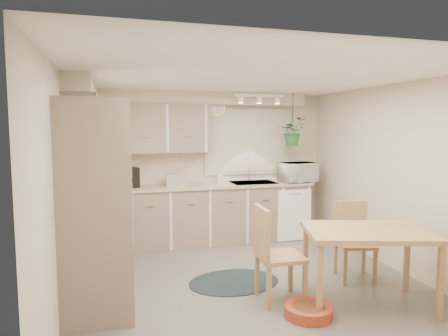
% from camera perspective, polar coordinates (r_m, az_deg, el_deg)
% --- Properties ---
extents(floor, '(4.20, 4.20, 0.00)m').
position_cam_1_polar(floor, '(4.91, 3.53, -16.15)').
color(floor, '#635E57').
rests_on(floor, ground).
extents(ceiling, '(4.20, 4.20, 0.00)m').
position_cam_1_polar(ceiling, '(4.60, 3.72, 12.83)').
color(ceiling, white).
rests_on(ceiling, wall_back).
extents(wall_back, '(4.00, 0.04, 2.40)m').
position_cam_1_polar(wall_back, '(6.61, -2.40, 0.25)').
color(wall_back, beige).
rests_on(wall_back, floor).
extents(wall_front, '(4.00, 0.04, 2.40)m').
position_cam_1_polar(wall_front, '(2.74, 18.40, -7.85)').
color(wall_front, beige).
rests_on(wall_front, floor).
extents(wall_left, '(0.04, 4.20, 2.40)m').
position_cam_1_polar(wall_left, '(4.38, -21.96, -2.97)').
color(wall_left, beige).
rests_on(wall_left, floor).
extents(wall_right, '(0.04, 4.20, 2.40)m').
position_cam_1_polar(wall_right, '(5.59, 23.37, -1.22)').
color(wall_right, beige).
rests_on(wall_right, floor).
extents(base_cab_left, '(0.60, 1.85, 0.90)m').
position_cam_1_polar(base_cab_left, '(5.36, -17.41, -9.46)').
color(base_cab_left, gray).
rests_on(base_cab_left, floor).
extents(base_cab_back, '(3.60, 0.60, 0.90)m').
position_cam_1_polar(base_cab_back, '(6.39, -3.51, -6.75)').
color(base_cab_back, gray).
rests_on(base_cab_back, floor).
extents(counter_left, '(0.64, 1.89, 0.04)m').
position_cam_1_polar(counter_left, '(5.26, -17.45, -4.50)').
color(counter_left, '#C8B792').
rests_on(counter_left, base_cab_left).
extents(counter_back, '(3.64, 0.64, 0.04)m').
position_cam_1_polar(counter_back, '(6.30, -3.51, -2.60)').
color(counter_back, '#C8B792').
rests_on(counter_back, base_cab_back).
extents(oven_stack, '(0.65, 0.65, 2.10)m').
position_cam_1_polar(oven_stack, '(4.01, -17.82, -5.78)').
color(oven_stack, gray).
rests_on(oven_stack, floor).
extents(wall_oven_face, '(0.02, 0.56, 0.58)m').
position_cam_1_polar(wall_oven_face, '(4.01, -13.22, -5.65)').
color(wall_oven_face, white).
rests_on(wall_oven_face, oven_stack).
extents(upper_cab_left, '(0.35, 2.00, 0.75)m').
position_cam_1_polar(upper_cab_left, '(5.31, -19.16, 5.35)').
color(upper_cab_left, gray).
rests_on(upper_cab_left, wall_left).
extents(upper_cab_back, '(2.00, 0.35, 0.75)m').
position_cam_1_polar(upper_cab_back, '(6.25, -11.05, 5.57)').
color(upper_cab_back, gray).
rests_on(upper_cab_back, wall_back).
extents(soffit_left, '(0.30, 2.00, 0.20)m').
position_cam_1_polar(soffit_left, '(5.34, -19.61, 10.45)').
color(soffit_left, beige).
rests_on(soffit_left, wall_left).
extents(soffit_back, '(3.60, 0.30, 0.20)m').
position_cam_1_polar(soffit_back, '(6.41, -3.89, 9.92)').
color(soffit_back, beige).
rests_on(soffit_back, wall_back).
extents(cooktop, '(0.52, 0.58, 0.02)m').
position_cam_1_polar(cooktop, '(4.69, -17.54, -5.42)').
color(cooktop, white).
rests_on(cooktop, counter_left).
extents(range_hood, '(0.40, 0.60, 0.14)m').
position_cam_1_polar(range_hood, '(4.63, -17.96, 0.11)').
color(range_hood, white).
rests_on(range_hood, upper_cab_left).
extents(window_blinds, '(1.40, 0.02, 1.00)m').
position_cam_1_polar(window_blinds, '(6.75, 3.45, 3.76)').
color(window_blinds, white).
rests_on(window_blinds, wall_back).
extents(window_frame, '(1.50, 0.02, 1.10)m').
position_cam_1_polar(window_frame, '(6.76, 3.42, 3.76)').
color(window_frame, beige).
rests_on(window_frame, wall_back).
extents(sink, '(0.70, 0.48, 0.10)m').
position_cam_1_polar(sink, '(6.56, 4.19, -2.45)').
color(sink, '#AAAEB2').
rests_on(sink, counter_back).
extents(dishwasher_front, '(0.58, 0.02, 0.83)m').
position_cam_1_polar(dishwasher_front, '(6.59, 10.03, -6.68)').
color(dishwasher_front, white).
rests_on(dishwasher_front, base_cab_back).
extents(track_light_bar, '(0.80, 0.04, 0.04)m').
position_cam_1_polar(track_light_bar, '(6.28, 5.07, 10.27)').
color(track_light_bar, white).
rests_on(track_light_bar, ceiling).
extents(wall_clock, '(0.30, 0.03, 0.30)m').
position_cam_1_polar(wall_clock, '(6.60, -1.09, 8.76)').
color(wall_clock, '#ECB953').
rests_on(wall_clock, wall_back).
extents(dining_table, '(1.45, 1.16, 0.79)m').
position_cam_1_polar(dining_table, '(4.51, 19.76, -13.15)').
color(dining_table, tan).
rests_on(dining_table, floor).
extents(chair_left, '(0.50, 0.50, 1.02)m').
position_cam_1_polar(chair_left, '(4.34, 8.09, -12.04)').
color(chair_left, tan).
rests_on(chair_left, floor).
extents(chair_back, '(0.53, 0.53, 0.93)m').
position_cam_1_polar(chair_back, '(5.14, 18.24, -9.99)').
color(chair_back, tan).
rests_on(chair_back, floor).
extents(braided_rug, '(1.14, 0.89, 0.01)m').
position_cam_1_polar(braided_rug, '(4.95, 1.42, -15.93)').
color(braided_rug, black).
rests_on(braided_rug, floor).
extents(pet_bed, '(0.48, 0.48, 0.11)m').
position_cam_1_polar(pet_bed, '(4.21, 11.94, -19.35)').
color(pet_bed, '#BF4C26').
rests_on(pet_bed, floor).
extents(microwave, '(0.61, 0.39, 0.39)m').
position_cam_1_polar(microwave, '(6.73, 10.51, -0.30)').
color(microwave, white).
rests_on(microwave, counter_back).
extents(soap_bottle, '(0.10, 0.20, 0.09)m').
position_cam_1_polar(soap_bottle, '(6.53, -0.61, -1.72)').
color(soap_bottle, white).
rests_on(soap_bottle, counter_back).
extents(hanging_plant, '(0.53, 0.56, 0.35)m').
position_cam_1_polar(hanging_plant, '(6.65, 9.75, 4.75)').
color(hanging_plant, '#276327').
rests_on(hanging_plant, ceiling).
extents(coffee_maker, '(0.21, 0.24, 0.30)m').
position_cam_1_polar(coffee_maker, '(6.16, -12.92, -1.33)').
color(coffee_maker, black).
rests_on(coffee_maker, counter_back).
extents(toaster, '(0.31, 0.19, 0.19)m').
position_cam_1_polar(toaster, '(6.25, -6.87, -1.64)').
color(toaster, '#AAAEB2').
rests_on(toaster, counter_back).
extents(knife_block, '(0.11, 0.11, 0.23)m').
position_cam_1_polar(knife_block, '(6.28, -6.46, -1.41)').
color(knife_block, tan).
rests_on(knife_block, counter_back).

